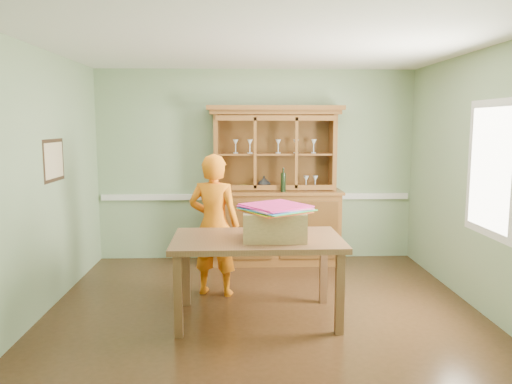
{
  "coord_description": "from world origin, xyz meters",
  "views": [
    {
      "loc": [
        -0.25,
        -5.12,
        1.93
      ],
      "look_at": [
        -0.06,
        0.4,
        1.18
      ],
      "focal_mm": 35.0,
      "sensor_mm": 36.0,
      "label": 1
    }
  ],
  "objects_px": {
    "china_hutch": "(275,208)",
    "dining_table": "(257,247)",
    "person": "(214,225)",
    "cardboard_box": "(274,225)"
  },
  "relations": [
    {
      "from": "china_hutch",
      "to": "person",
      "type": "xyz_separation_m",
      "value": [
        -0.78,
        -1.33,
        0.04
      ]
    },
    {
      "from": "cardboard_box",
      "to": "china_hutch",
      "type": "bearing_deg",
      "value": 85.75
    },
    {
      "from": "person",
      "to": "dining_table",
      "type": "bearing_deg",
      "value": 135.63
    },
    {
      "from": "china_hutch",
      "to": "dining_table",
      "type": "distance_m",
      "value": 2.1
    },
    {
      "from": "dining_table",
      "to": "cardboard_box",
      "type": "height_order",
      "value": "cardboard_box"
    },
    {
      "from": "dining_table",
      "to": "cardboard_box",
      "type": "distance_m",
      "value": 0.3
    },
    {
      "from": "china_hutch",
      "to": "person",
      "type": "height_order",
      "value": "china_hutch"
    },
    {
      "from": "china_hutch",
      "to": "person",
      "type": "bearing_deg",
      "value": -120.46
    },
    {
      "from": "cardboard_box",
      "to": "person",
      "type": "distance_m",
      "value": 1.04
    },
    {
      "from": "china_hutch",
      "to": "cardboard_box",
      "type": "relative_size",
      "value": 3.67
    }
  ]
}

